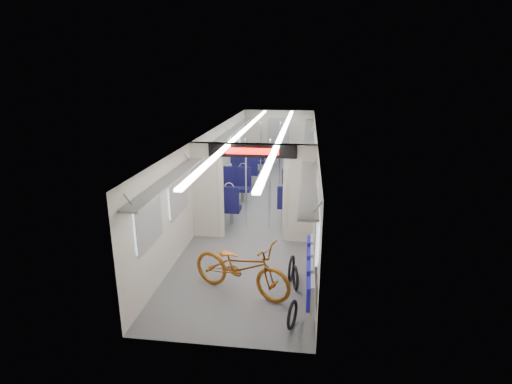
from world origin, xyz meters
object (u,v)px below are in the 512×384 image
seat_bay_far_right (299,165)px  seat_bay_near_left (229,192)px  bike_hoop_a (292,316)px  bike_hoop_b (295,279)px  stanchion_near_right (269,185)px  seat_bay_far_left (249,162)px  bicycle (241,267)px  stanchion_far_left (261,157)px  stanchion_near_left (246,184)px  stanchion_far_right (280,157)px  bike_hoop_c (291,270)px  flip_bench (310,269)px  seat_bay_near_right (295,192)px

seat_bay_far_right → seat_bay_near_left: bearing=-116.0°
bike_hoop_a → bike_hoop_b: bike_hoop_a is taller
stanchion_near_right → seat_bay_far_left: bearing=104.1°
seat_bay_far_left → bicycle: bearing=-82.6°
bike_hoop_a → bike_hoop_b: bearing=89.6°
bicycle → stanchion_far_left: (-0.40, 6.39, 0.64)m
bike_hoop_b → stanchion_near_left: 3.35m
seat_bay_far_right → stanchion_near_right: bearing=-97.0°
seat_bay_far_left → stanchion_far_right: size_ratio=0.99×
bike_hoop_b → bike_hoop_c: bearing=105.5°
flip_bench → seat_bay_far_right: (-0.42, 8.18, -0.04)m
bicycle → seat_bay_far_right: size_ratio=0.96×
bike_hoop_a → seat_bay_near_right: bearing=91.6°
seat_bay_near_right → stanchion_far_right: (-0.60, 1.85, 0.62)m
bike_hoop_a → stanchion_far_left: stanchion_far_left is taller
seat_bay_far_right → seat_bay_far_left: bearing=179.0°
seat_bay_far_right → stanchion_far_right: bearing=-109.8°
bicycle → seat_bay_far_left: (-1.06, 8.16, 0.06)m
flip_bench → stanchion_far_right: size_ratio=0.90×
seat_bay_far_right → flip_bench: bearing=-87.1°
flip_bench → bike_hoop_c: size_ratio=4.13×
seat_bay_far_right → stanchion_near_left: bearing=-103.6°
seat_bay_far_right → stanchion_near_right: size_ratio=0.88×
bike_hoop_c → seat_bay_far_right: bearing=90.5°
bike_hoop_c → seat_bay_near_left: seat_bay_near_left is taller
seat_bay_near_left → seat_bay_far_left: bearing=90.0°
flip_bench → stanchion_near_left: bearing=116.8°
bike_hoop_c → seat_bay_near_right: seat_bay_near_right is taller
flip_bench → stanchion_far_right: 6.63m
seat_bay_near_left → seat_bay_far_left: size_ratio=1.02×
bicycle → bike_hoop_b: size_ratio=4.22×
stanchion_far_right → stanchion_near_right: bearing=-90.2°
bicycle → flip_bench: bicycle is taller
bicycle → stanchion_near_left: 3.24m
bike_hoop_c → stanchion_far_right: size_ratio=0.22×
seat_bay_far_right → bike_hoop_c: bearing=-89.5°
seat_bay_far_right → stanchion_far_left: (-1.21, -1.73, 0.61)m
seat_bay_far_left → seat_bay_far_right: seat_bay_far_left is taller
bike_hoop_b → bike_hoop_c: size_ratio=0.92×
seat_bay_far_right → bike_hoop_a: bearing=-89.0°
seat_bay_far_right → stanchion_near_right: (-0.61, -4.99, 0.61)m
flip_bench → stanchion_far_right: stanchion_far_right is taller
stanchion_far_left → flip_bench: bearing=-75.8°
bike_hoop_c → stanchion_far_left: stanchion_far_left is taller
bike_hoop_a → seat_bay_near_left: size_ratio=0.20×
flip_bench → stanchion_near_left: (-1.62, 3.21, 0.57)m
stanchion_near_right → stanchion_far_left: bearing=100.5°
bike_hoop_a → seat_bay_far_left: (-2.02, 9.10, 0.36)m
seat_bay_near_left → stanchion_near_right: 1.80m
bike_hoop_b → seat_bay_near_right: 4.40m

